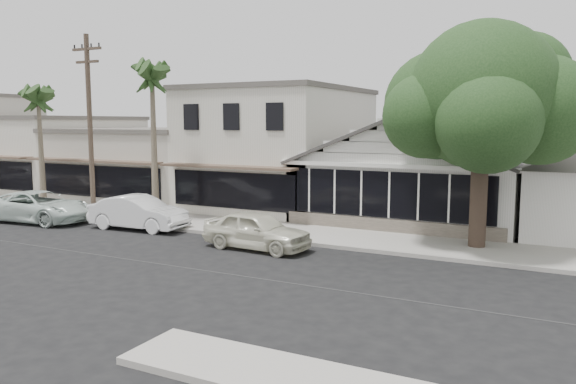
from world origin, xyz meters
The scene contains 13 objects.
ground centered at (0.00, 0.00, 0.00)m, with size 140.00×140.00×0.00m, color black.
sidewalk_north centered at (-8.00, 6.75, 0.07)m, with size 90.00×3.50×0.15m, color #9E9991.
corner_shop centered at (5.00, 12.47, 2.62)m, with size 10.40×8.60×5.10m.
row_building_near centered at (-3.00, 13.50, 3.25)m, with size 8.00×10.00×6.50m, color silver.
row_building_midnear centered at (-12.00, 13.50, 2.10)m, with size 10.00×10.00×4.20m, color #BCB7A9.
row_building_midfar centered at (-22.50, 13.50, 2.50)m, with size 11.00×10.00×5.00m, color silver.
utility_pole centered at (-9.00, 5.20, 4.79)m, with size 1.80×0.24×9.00m.
car_0 centered at (1.29, 3.53, 0.73)m, with size 1.73×4.31×1.47m, color beige.
car_1 centered at (-5.50, 4.52, 0.77)m, with size 1.62×4.66×1.53m, color white.
car_2 centered at (-11.15, 3.76, 0.75)m, with size 2.50×5.43×1.51m, color silver.
shade_tree centered at (8.77, 7.45, 5.64)m, with size 7.72×6.98×8.56m.
palm_east centered at (-6.23, 6.56, 6.99)m, with size 3.25×3.25×8.15m.
palm_mid centered at (-14.12, 6.48, 6.12)m, with size 2.78×2.78×7.19m.
Camera 1 is at (12.01, -14.71, 4.86)m, focal length 35.00 mm.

